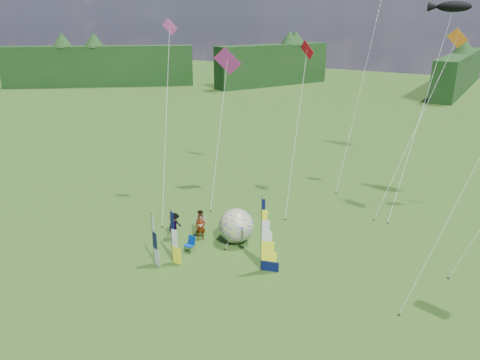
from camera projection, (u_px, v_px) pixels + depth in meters
The scene contains 18 objects.
ground at pixel (218, 297), 25.91m from camera, with size 220.00×220.00×0.00m, color #365E21.
treeline_ring at pixel (216, 232), 24.56m from camera, with size 210.00×210.00×8.00m, color #1A3616, non-canonical shape.
feather_banner_main at pixel (261, 235), 27.87m from camera, with size 1.27×0.10×4.70m, color #070E39, non-canonical shape.
side_banner_left at pixel (171, 237), 29.00m from camera, with size 0.98×0.10×3.50m, color #FBF41F, non-canonical shape.
side_banner_far at pixel (153, 239), 28.90m from camera, with size 0.99×0.10×3.34m, color white, non-canonical shape.
bol_inflatable at pixel (236, 226), 31.82m from camera, with size 2.38×2.38×2.38m, color #0015A7.
spectator_a at pixel (201, 227), 32.23m from camera, with size 0.68×0.45×1.87m, color #66594C.
spectator_b at pixel (201, 223), 32.93m from camera, with size 0.90×0.44×1.85m, color #66594C.
spectator_c at pixel (175, 226), 32.44m from camera, with size 1.21×0.45×1.87m, color #66594C.
spectator_d at pixel (227, 225), 32.60m from camera, with size 1.07×0.44×1.82m, color #66594C.
camp_chair at pixel (189, 244), 30.69m from camera, with size 0.61×0.61×1.05m, color navy, non-canonical shape.
kite_whale at pixel (424, 99), 36.88m from camera, with size 3.85×15.41×16.95m, color black, non-canonical shape.
kite_rainbow_delta at pixel (219, 121), 38.43m from camera, with size 6.83×10.98×12.96m, color #FB1E02, non-canonical shape.
kite_parafoil at pixel (475, 155), 23.01m from camera, with size 7.72×9.77×16.50m, color #B31800, non-canonical shape.
small_kite_red at pixel (297, 121), 37.62m from camera, with size 5.53×11.75×13.25m, color red, non-canonical shape.
small_kite_orange at pixel (417, 120), 35.72m from camera, with size 5.45×10.77×14.30m, color orange, non-canonical shape.
small_kite_pink at pixel (166, 115), 35.95m from camera, with size 6.88×9.78×14.93m, color #E045A5, non-canonical shape.
small_kite_green at pixel (364, 69), 40.74m from camera, with size 2.90×11.14×20.50m, color green, non-canonical shape.
Camera 1 is at (12.68, -18.26, 14.86)m, focal length 35.00 mm.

